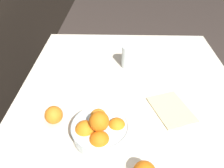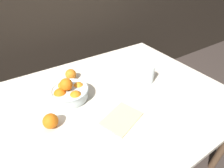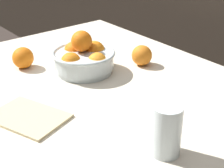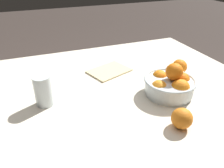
# 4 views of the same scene
# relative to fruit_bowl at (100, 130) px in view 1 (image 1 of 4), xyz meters

# --- Properties ---
(dining_table) EXTENTS (1.45, 1.14, 0.72)m
(dining_table) POSITION_rel_fruit_bowl_xyz_m (0.24, -0.13, -0.11)
(dining_table) COLOR beige
(dining_table) RESTS_ON ground_plane
(fruit_bowl) EXTENTS (0.23, 0.23, 0.15)m
(fruit_bowl) POSITION_rel_fruit_bowl_xyz_m (0.00, 0.00, 0.00)
(fruit_bowl) COLOR silver
(fruit_bowl) RESTS_ON dining_table
(juice_glass) EXTENTS (0.07, 0.07, 0.13)m
(juice_glass) POSITION_rel_fruit_bowl_xyz_m (0.53, -0.13, 0.01)
(juice_glass) COLOR #F4A314
(juice_glass) RESTS_ON dining_table
(orange_loose_near_bowl) EXTENTS (0.08, 0.08, 0.08)m
(orange_loose_near_bowl) POSITION_rel_fruit_bowl_xyz_m (0.09, 0.21, -0.01)
(orange_loose_near_bowl) COLOR orange
(orange_loose_near_bowl) RESTS_ON dining_table
(napkin) EXTENTS (0.25, 0.22, 0.01)m
(napkin) POSITION_rel_fruit_bowl_xyz_m (0.17, -0.32, -0.05)
(napkin) COLOR beige
(napkin) RESTS_ON dining_table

